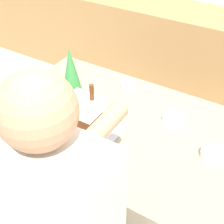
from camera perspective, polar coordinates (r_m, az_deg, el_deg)
name	(u,v)px	position (r m, az deg, el deg)	size (l,w,h in m)	color
ground_plane	(122,216)	(2.51, 1.92, -18.48)	(12.00, 12.00, 0.00)	beige
back_cabinet_block	(207,61)	(3.46, 16.99, 8.98)	(6.00, 0.60, 0.96)	#9E7547
kitchen_island	(124,177)	(2.14, 2.18, -11.79)	(1.57, 0.95, 0.93)	gray
baking_tray	(85,128)	(1.78, -4.99, -2.97)	(0.40, 0.29, 0.01)	#B2B2BC
gingerbread_house	(84,113)	(1.71, -5.18, -0.17)	(0.18, 0.15, 0.29)	#5B2D14
decorative_tree	(72,80)	(1.82, -7.36, 5.87)	(0.17, 0.17, 0.41)	#33843D
candy_bowl_behind_tray	(213,154)	(1.68, 17.98, -7.28)	(0.13, 0.13, 0.05)	white
candy_bowl_near_tray_right	(49,87)	(2.11, -11.46, 4.57)	(0.11, 0.11, 0.04)	silver
candy_bowl_far_left	(173,119)	(1.85, 11.17, -1.19)	(0.14, 0.14, 0.04)	white
candy_bowl_beside_tree	(128,84)	(2.09, 2.91, 5.07)	(0.09, 0.09, 0.04)	white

